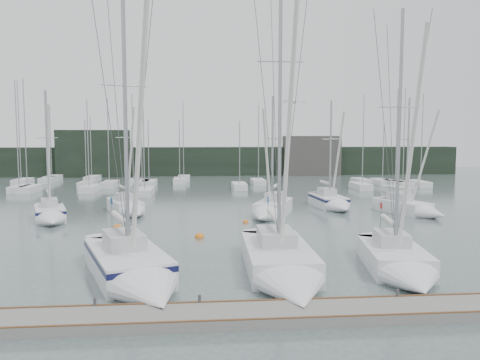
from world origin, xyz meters
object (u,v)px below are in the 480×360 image
(buoy_c, at_px, (117,229))
(sailboat_mid_c, at_px, (269,211))
(sailboat_near_left, at_px, (135,272))
(sailboat_near_center, at_px, (284,270))
(buoy_b, at_px, (246,223))
(sailboat_mid_b, at_px, (129,209))
(sailboat_mid_e, at_px, (415,209))
(sailboat_mid_d, at_px, (333,203))
(sailboat_near_right, at_px, (402,267))
(buoy_a, at_px, (199,238))
(sailboat_mid_a, at_px, (51,215))

(buoy_c, bearing_deg, sailboat_mid_c, 17.91)
(sailboat_near_left, xyz_separation_m, sailboat_near_center, (6.95, -0.05, -0.06))
(sailboat_near_left, distance_m, buoy_b, 16.76)
(sailboat_near_left, bearing_deg, sailboat_near_center, -20.87)
(sailboat_mid_b, xyz_separation_m, sailboat_mid_e, (24.99, -2.58, 0.00))
(buoy_c, bearing_deg, sailboat_mid_d, 23.31)
(sailboat_near_right, height_order, buoy_a, sailboat_near_right)
(sailboat_mid_d, bearing_deg, sailboat_mid_a, -172.90)
(sailboat_mid_c, xyz_separation_m, buoy_b, (-2.26, -2.22, -0.58))
(sailboat_mid_c, distance_m, buoy_b, 3.23)
(sailboat_mid_a, distance_m, sailboat_mid_e, 30.74)
(sailboat_near_left, bearing_deg, sailboat_mid_e, 18.59)
(sailboat_near_right, bearing_deg, sailboat_mid_c, 112.08)
(sailboat_near_right, distance_m, buoy_a, 14.02)
(sailboat_near_center, bearing_deg, sailboat_mid_c, 84.94)
(sailboat_near_left, distance_m, sailboat_mid_d, 26.85)
(sailboat_mid_c, relative_size, buoy_b, 23.58)
(sailboat_mid_a, bearing_deg, sailboat_mid_b, 10.00)
(sailboat_near_left, relative_size, sailboat_mid_e, 1.42)
(sailboat_near_left, xyz_separation_m, buoy_a, (2.94, 10.12, -0.64))
(buoy_a, xyz_separation_m, buoy_c, (-6.11, 3.59, 0.00))
(sailboat_near_center, xyz_separation_m, sailboat_mid_e, (14.80, 17.69, -0.06))
(sailboat_mid_b, height_order, sailboat_mid_c, sailboat_mid_b)
(sailboat_near_left, height_order, sailboat_mid_d, sailboat_near_left)
(sailboat_near_right, xyz_separation_m, sailboat_mid_d, (2.85, 21.65, 0.03))
(sailboat_mid_c, height_order, sailboat_mid_e, sailboat_mid_c)
(sailboat_near_right, relative_size, sailboat_mid_c, 1.28)
(sailboat_near_center, distance_m, sailboat_mid_a, 23.30)
(sailboat_mid_e, height_order, buoy_a, sailboat_mid_e)
(sailboat_near_left, distance_m, sailboat_mid_a, 19.19)
(sailboat_mid_b, relative_size, buoy_b, 24.04)
(sailboat_near_left, distance_m, sailboat_mid_c, 19.72)
(sailboat_mid_b, distance_m, sailboat_mid_e, 25.12)
(sailboat_mid_a, distance_m, sailboat_mid_b, 6.60)
(sailboat_mid_a, height_order, sailboat_mid_d, sailboat_mid_a)
(sailboat_near_right, relative_size, buoy_b, 30.08)
(sailboat_mid_b, xyz_separation_m, buoy_a, (6.19, -10.10, -0.53))
(sailboat_near_left, xyz_separation_m, sailboat_mid_d, (15.66, 21.82, -0.08))
(sailboat_mid_a, relative_size, sailboat_mid_c, 1.02)
(sailboat_mid_a, relative_size, buoy_a, 17.54)
(sailboat_near_right, height_order, sailboat_mid_b, sailboat_near_right)
(sailboat_mid_b, bearing_deg, buoy_b, -48.67)
(buoy_a, bearing_deg, sailboat_near_right, -45.26)
(sailboat_near_center, distance_m, sailboat_mid_d, 23.54)
(sailboat_mid_d, distance_m, buoy_c, 20.50)
(sailboat_near_center, distance_m, sailboat_near_right, 5.86)
(sailboat_mid_d, bearing_deg, sailboat_mid_c, -152.13)
(sailboat_mid_e, bearing_deg, buoy_c, 168.41)
(buoy_a, distance_m, buoy_c, 7.08)
(buoy_a, height_order, buoy_b, buoy_a)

